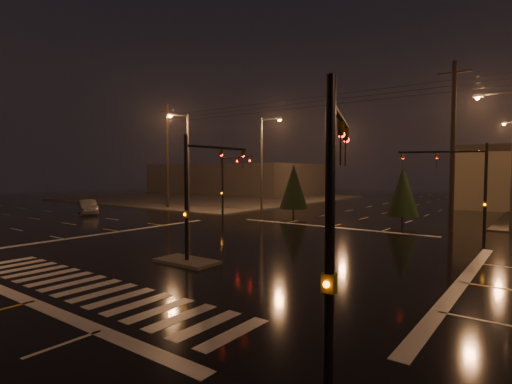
% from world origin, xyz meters
% --- Properties ---
extents(ground, '(140.00, 140.00, 0.00)m').
position_xyz_m(ground, '(0.00, 0.00, 0.00)').
color(ground, black).
rests_on(ground, ground).
extents(sidewalk_nw, '(36.00, 36.00, 0.12)m').
position_xyz_m(sidewalk_nw, '(-30.00, 30.00, 0.06)').
color(sidewalk_nw, '#403D39').
rests_on(sidewalk_nw, ground).
extents(median_island, '(3.00, 1.60, 0.15)m').
position_xyz_m(median_island, '(0.00, -4.00, 0.07)').
color(median_island, '#403D39').
rests_on(median_island, ground).
extents(crosswalk, '(15.00, 2.60, 0.01)m').
position_xyz_m(crosswalk, '(0.00, -9.00, 0.01)').
color(crosswalk, beige).
rests_on(crosswalk, ground).
extents(stop_bar_near, '(16.00, 0.50, 0.01)m').
position_xyz_m(stop_bar_near, '(0.00, -11.00, 0.01)').
color(stop_bar_near, beige).
rests_on(stop_bar_near, ground).
extents(stop_bar_far, '(16.00, 0.50, 0.01)m').
position_xyz_m(stop_bar_far, '(0.00, 11.00, 0.01)').
color(stop_bar_far, beige).
rests_on(stop_bar_far, ground).
extents(commercial_block, '(30.00, 18.00, 5.60)m').
position_xyz_m(commercial_block, '(-35.00, 42.00, 2.80)').
color(commercial_block, '#433C3B').
rests_on(commercial_block, ground).
extents(signal_mast_median, '(0.25, 4.59, 6.00)m').
position_xyz_m(signal_mast_median, '(0.00, -3.07, 3.75)').
color(signal_mast_median, black).
rests_on(signal_mast_median, ground).
extents(signal_mast_ne, '(4.84, 1.86, 6.00)m').
position_xyz_m(signal_mast_ne, '(9.50, 10.14, 3.79)').
color(signal_mast_ne, black).
rests_on(signal_mast_ne, ground).
extents(signal_mast_nw, '(4.84, 1.86, 6.00)m').
position_xyz_m(signal_mast_nw, '(-9.50, 10.14, 3.79)').
color(signal_mast_nw, black).
rests_on(signal_mast_nw, ground).
extents(signal_mast_se, '(1.55, 3.87, 6.00)m').
position_xyz_m(signal_mast_se, '(10.23, -9.75, 3.71)').
color(signal_mast_se, black).
rests_on(signal_mast_se, ground).
extents(streetlight_1, '(2.77, 0.32, 10.00)m').
position_xyz_m(streetlight_1, '(-11.18, 18.00, 5.80)').
color(streetlight_1, '#38383A').
rests_on(streetlight_1, ground).
extents(streetlight_2, '(2.77, 0.32, 10.00)m').
position_xyz_m(streetlight_2, '(-11.18, 34.00, 5.80)').
color(streetlight_2, '#38383A').
rests_on(streetlight_2, ground).
extents(streetlight_3, '(2.77, 0.32, 10.00)m').
position_xyz_m(streetlight_3, '(11.18, 16.00, 5.80)').
color(streetlight_3, '#38383A').
rests_on(streetlight_3, ground).
extents(streetlight_5, '(0.32, 2.77, 10.00)m').
position_xyz_m(streetlight_5, '(-16.00, 11.18, 5.80)').
color(streetlight_5, '#38383A').
rests_on(streetlight_5, ground).
extents(utility_pole_0, '(2.20, 0.32, 12.00)m').
position_xyz_m(utility_pole_0, '(-22.00, 14.00, 6.13)').
color(utility_pole_0, black).
rests_on(utility_pole_0, ground).
extents(utility_pole_1, '(2.20, 0.32, 12.00)m').
position_xyz_m(utility_pole_1, '(8.00, 14.00, 6.13)').
color(utility_pole_1, black).
rests_on(utility_pole_1, ground).
extents(conifer_3, '(2.74, 2.74, 4.98)m').
position_xyz_m(conifer_3, '(-6.24, 15.99, 2.84)').
color(conifer_3, black).
rests_on(conifer_3, ground).
extents(conifer_4, '(2.54, 2.54, 4.67)m').
position_xyz_m(conifer_4, '(4.12, 15.71, 2.68)').
color(conifer_4, black).
rests_on(conifer_4, ground).
extents(car_crossing, '(4.62, 3.18, 1.44)m').
position_xyz_m(car_crossing, '(-23.67, 5.03, 0.72)').
color(car_crossing, slate).
rests_on(car_crossing, ground).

